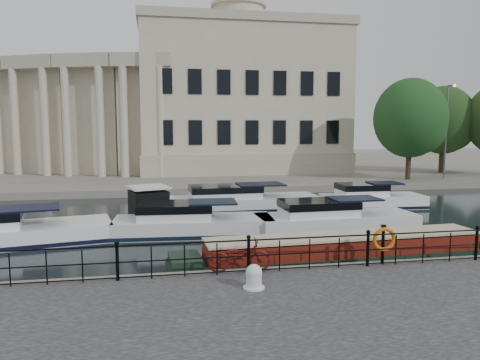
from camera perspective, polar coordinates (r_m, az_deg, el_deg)
name	(u,v)px	position (r m, az deg, el deg)	size (l,w,h in m)	color
ground_plane	(236,268)	(17.28, -0.45, -10.73)	(160.00, 160.00, 0.00)	black
far_bank	(180,167)	(55.53, -7.38, 1.54)	(120.00, 42.00, 0.55)	#6B665B
railing	(249,253)	(14.82, 1.06, -8.86)	(24.14, 0.14, 1.22)	black
civic_building	(171,108)	(51.02, -8.37, 8.69)	(53.55, 31.84, 16.85)	#ADA38C
bicycle	(239,256)	(14.94, -0.08, -9.23)	(0.69, 1.99, 1.04)	#4F0E10
mooring_bollard	(254,277)	(13.58, 1.71, -11.74)	(0.62, 0.62, 0.70)	silver
life_ring_post	(384,240)	(16.36, 17.15, -7.00)	(0.82, 0.21, 1.33)	black
narrowboat	(344,256)	(17.89, 12.59, -9.07)	(13.04, 2.39, 1.48)	black
harbour_hut	(149,208)	(24.37, -11.08, -3.42)	(3.07, 2.78, 2.16)	#6B665B
cabin_cruisers	(218,217)	(24.64, -2.67, -4.58)	(28.63, 10.56, 1.99)	white
trees	(455,121)	(47.41, 24.69, 6.51)	(16.36, 10.87, 8.64)	black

